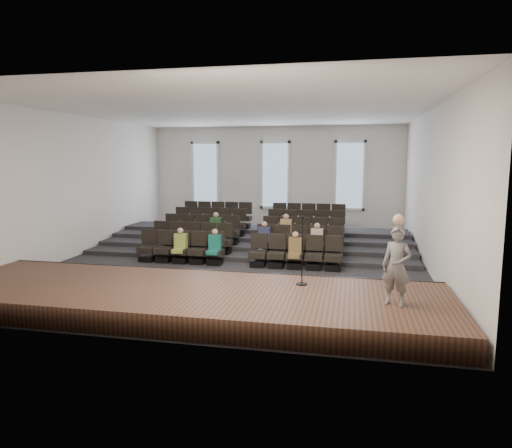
{
  "coord_description": "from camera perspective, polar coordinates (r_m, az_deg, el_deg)",
  "views": [
    {
      "loc": [
        3.65,
        -14.7,
        3.44
      ],
      "look_at": [
        0.43,
        0.5,
        1.24
      ],
      "focal_mm": 32.0,
      "sensor_mm": 36.0,
      "label": 1
    }
  ],
  "objects": [
    {
      "name": "mic_stand",
      "position": [
        10.84,
        5.78,
        -5.03
      ],
      "size": [
        0.28,
        0.28,
        1.65
      ],
      "color": "black",
      "rests_on": "stage"
    },
    {
      "name": "wall_front",
      "position": [
        8.55,
        -13.36,
        1.55
      ],
      "size": [
        12.0,
        0.04,
        5.0
      ],
      "primitive_type": "cube",
      "color": "silver",
      "rests_on": "ground"
    },
    {
      "name": "stage_lip",
      "position": [
        12.36,
        -5.67,
        -6.92
      ],
      "size": [
        11.8,
        0.06,
        0.52
      ],
      "primitive_type": "cube",
      "color": "black",
      "rests_on": "ground"
    },
    {
      "name": "ground",
      "position": [
        15.53,
        -1.93,
        -4.73
      ],
      "size": [
        14.0,
        14.0,
        0.0
      ],
      "primitive_type": "plane",
      "color": "#232326",
      "rests_on": "ground"
    },
    {
      "name": "windows",
      "position": [
        21.97,
        2.41,
        6.13
      ],
      "size": [
        8.44,
        0.1,
        3.24
      ],
      "color": "white",
      "rests_on": "wall_back"
    },
    {
      "name": "wall_left",
      "position": [
        17.62,
        -21.41,
        4.46
      ],
      "size": [
        0.04,
        14.0,
        5.0
      ],
      "primitive_type": "cube",
      "color": "silver",
      "rests_on": "ground"
    },
    {
      "name": "seating_rows",
      "position": [
        16.87,
        -0.69,
        -1.34
      ],
      "size": [
        6.8,
        4.7,
        1.67
      ],
      "color": "black",
      "rests_on": "ground"
    },
    {
      "name": "speaker",
      "position": [
        9.65,
        17.17,
        -5.07
      ],
      "size": [
        0.69,
        0.58,
        1.61
      ],
      "primitive_type": "imported",
      "rotation": [
        0.0,
        0.0,
        -0.39
      ],
      "color": "slate",
      "rests_on": "stage"
    },
    {
      "name": "wall_right",
      "position": [
        14.92,
        21.14,
        3.92
      ],
      "size": [
        0.04,
        14.0,
        5.0
      ],
      "primitive_type": "cube",
      "color": "silver",
      "rests_on": "ground"
    },
    {
      "name": "risers",
      "position": [
        18.53,
        0.42,
        -2.01
      ],
      "size": [
        11.8,
        4.8,
        0.6
      ],
      "color": "#232326",
      "rests_on": "ground"
    },
    {
      "name": "wall_back",
      "position": [
        22.04,
        2.44,
        5.62
      ],
      "size": [
        12.0,
        0.04,
        5.0
      ],
      "primitive_type": "cube",
      "color": "silver",
      "rests_on": "ground"
    },
    {
      "name": "ceiling",
      "position": [
        15.23,
        -2.02,
        13.99
      ],
      "size": [
        12.0,
        14.0,
        0.02
      ],
      "primitive_type": "cube",
      "color": "white",
      "rests_on": "ground"
    },
    {
      "name": "stage",
      "position": [
        10.75,
        -8.55,
        -9.27
      ],
      "size": [
        11.8,
        3.6,
        0.5
      ],
      "primitive_type": "cube",
      "color": "#4F3422",
      "rests_on": "ground"
    },
    {
      "name": "audience",
      "position": [
        15.58,
        -0.39,
        -1.65
      ],
      "size": [
        4.85,
        2.64,
        1.1
      ],
      "color": "#91A642",
      "rests_on": "seating_rows"
    }
  ]
}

